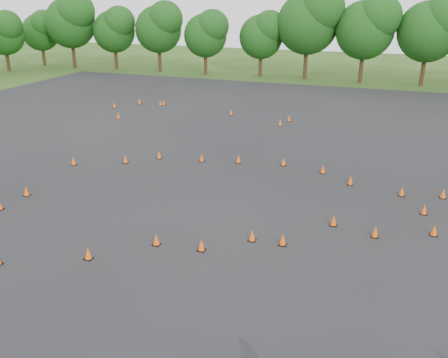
% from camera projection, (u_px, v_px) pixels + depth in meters
% --- Properties ---
extents(ground, '(140.00, 140.00, 0.00)m').
position_uv_depth(ground, '(190.00, 240.00, 20.11)').
color(ground, '#2D5119').
rests_on(ground, ground).
extents(asphalt_pad, '(62.00, 62.00, 0.00)m').
position_uv_depth(asphalt_pad, '(237.00, 188.00, 25.39)').
color(asphalt_pad, black).
rests_on(asphalt_pad, ground).
extents(treeline, '(86.68, 32.40, 10.60)m').
position_uv_depth(treeline, '(362.00, 44.00, 48.77)').
color(treeline, '#164213').
rests_on(treeline, ground).
extents(traffic_cones, '(32.89, 33.04, 0.45)m').
position_uv_depth(traffic_cones, '(233.00, 190.00, 24.51)').
color(traffic_cones, '#FF5B0A').
rests_on(traffic_cones, asphalt_pad).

